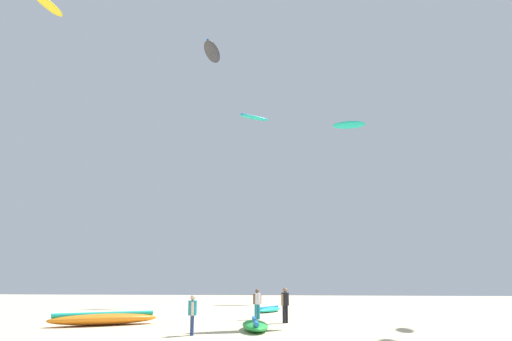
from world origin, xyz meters
TOP-DOWN VIEW (x-y plane):
  - person_foreground at (-0.77, 5.18)m, footprint 0.35×0.51m
  - person_midground at (0.89, 13.72)m, footprint 0.45×0.40m
  - person_left at (2.62, 11.41)m, footprint 0.40×0.50m
  - kite_grounded_near at (0.95, 20.15)m, footprint 2.03×3.49m
  - kite_grounded_mid at (-6.14, 9.03)m, footprint 5.19×4.32m
  - kite_grounded_far at (1.52, 7.40)m, footprint 1.75×4.12m
  - kite_aloft_3 at (-1.42, 31.51)m, footprint 3.20×2.79m
  - kite_aloft_4 at (-17.57, 19.99)m, footprint 1.44×3.87m
  - kite_aloft_5 at (-4.10, 23.28)m, footprint 1.23×4.13m
  - kite_aloft_6 at (8.54, 39.40)m, footprint 3.79×1.38m

SIDE VIEW (x-z plane):
  - kite_grounded_near at x=0.95m, z-range -0.02..0.41m
  - kite_grounded_far at x=1.52m, z-range -0.02..0.48m
  - kite_grounded_mid at x=-6.14m, z-range -0.04..0.65m
  - person_foreground at x=-0.77m, z-range 0.13..1.70m
  - person_midground at x=0.89m, z-range 0.14..1.82m
  - person_left at x=2.62m, z-range 0.15..1.92m
  - kite_aloft_3 at x=-1.42m, z-range 17.92..18.36m
  - kite_aloft_6 at x=8.54m, z-range 19.10..20.01m
  - kite_aloft_5 at x=-4.10m, z-range 21.03..21.77m
  - kite_aloft_4 at x=-17.57m, z-range 24.64..25.10m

